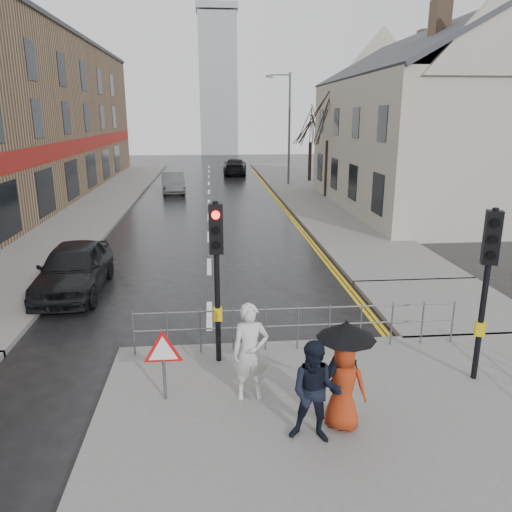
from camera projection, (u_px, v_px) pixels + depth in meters
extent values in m
plane|color=black|center=(210.00, 371.00, 10.39)|extent=(120.00, 120.00, 0.00)
cube|color=#605E5B|center=(416.00, 475.00, 7.28)|extent=(10.00, 9.00, 0.14)
cube|color=#605E5B|center=(107.00, 198.00, 31.84)|extent=(4.00, 44.00, 0.14)
cube|color=#605E5B|center=(302.00, 191.00, 34.90)|extent=(4.00, 40.00, 0.14)
cube|color=#605E5B|center=(444.00, 305.00, 13.82)|extent=(4.00, 4.20, 0.14)
cube|color=brown|center=(0.00, 118.00, 29.06)|extent=(8.00, 42.00, 10.00)
cube|color=#AFA999|center=(424.00, 146.00, 27.74)|extent=(9.00, 16.00, 7.00)
cube|color=brown|center=(440.00, 21.00, 22.23)|extent=(0.70, 0.90, 1.80)
cube|color=brown|center=(424.00, 46.00, 30.14)|extent=(0.70, 0.90, 1.80)
cube|color=#999CA1|center=(218.00, 86.00, 67.50)|extent=(5.00, 5.00, 18.00)
cylinder|color=black|center=(217.00, 284.00, 10.10)|extent=(0.11, 0.11, 3.40)
cube|color=black|center=(216.00, 229.00, 9.79)|extent=(0.28, 0.22, 1.00)
cylinder|color=#FF0C07|center=(216.00, 215.00, 9.57)|extent=(0.16, 0.04, 0.16)
cylinder|color=black|center=(216.00, 230.00, 9.65)|extent=(0.16, 0.04, 0.16)
cylinder|color=black|center=(216.00, 245.00, 9.73)|extent=(0.16, 0.04, 0.16)
cube|color=gold|center=(218.00, 314.00, 10.27)|extent=(0.18, 0.14, 0.28)
cylinder|color=black|center=(484.00, 297.00, 9.39)|extent=(0.11, 0.11, 3.40)
cube|color=black|center=(492.00, 238.00, 9.07)|extent=(0.34, 0.30, 1.00)
cylinder|color=black|center=(496.00, 223.00, 8.86)|extent=(0.16, 0.09, 0.16)
cylinder|color=black|center=(493.00, 239.00, 8.94)|extent=(0.16, 0.09, 0.16)
cylinder|color=black|center=(491.00, 255.00, 9.03)|extent=(0.16, 0.09, 0.16)
cube|color=gold|center=(480.00, 329.00, 9.56)|extent=(0.22, 0.19, 0.28)
cylinder|color=#595B5E|center=(134.00, 334.00, 10.65)|extent=(0.04, 0.04, 1.00)
cylinder|color=#595B5E|center=(453.00, 322.00, 11.27)|extent=(0.04, 0.04, 1.00)
cylinder|color=#595B5E|center=(298.00, 308.00, 10.84)|extent=(7.10, 0.04, 0.04)
cylinder|color=#595B5E|center=(298.00, 325.00, 10.95)|extent=(7.10, 0.04, 0.04)
cylinder|color=#595B5E|center=(165.00, 378.00, 9.01)|extent=(0.06, 0.06, 0.85)
cylinder|color=red|center=(163.00, 351.00, 8.87)|extent=(0.80, 0.03, 0.80)
cylinder|color=white|center=(163.00, 352.00, 8.85)|extent=(0.60, 0.03, 0.60)
cylinder|color=#595B5E|center=(289.00, 130.00, 36.63)|extent=(0.16, 0.16, 8.00)
cylinder|color=#595B5E|center=(281.00, 75.00, 35.54)|extent=(1.40, 0.10, 0.10)
cube|color=#595B5E|center=(269.00, 76.00, 35.49)|extent=(0.50, 0.25, 0.18)
cylinder|color=black|center=(327.00, 169.00, 31.62)|extent=(0.26, 0.26, 3.50)
cylinder|color=black|center=(310.00, 161.00, 39.40)|extent=(0.26, 0.26, 3.00)
imported|color=silver|center=(250.00, 352.00, 8.94)|extent=(0.67, 0.45, 1.81)
imported|color=black|center=(316.00, 393.00, 7.75)|extent=(0.97, 0.84, 1.68)
imported|color=#A23012|center=(343.00, 385.00, 8.10)|extent=(0.89, 0.78, 1.54)
cylinder|color=black|center=(344.00, 380.00, 8.07)|extent=(0.02, 0.02, 1.74)
cone|color=black|center=(346.00, 330.00, 7.84)|extent=(0.96, 0.96, 0.28)
imported|color=black|center=(341.00, 381.00, 8.17)|extent=(0.99, 0.87, 1.60)
imported|color=black|center=(74.00, 268.00, 14.83)|extent=(1.82, 4.43, 1.51)
imported|color=#434648|center=(173.00, 183.00, 34.21)|extent=(1.92, 4.36, 1.39)
imported|color=black|center=(235.00, 167.00, 44.89)|extent=(2.39, 5.09, 1.44)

